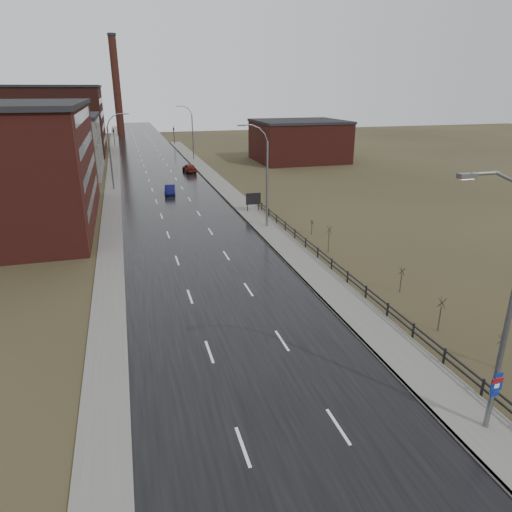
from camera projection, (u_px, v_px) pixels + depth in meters
ground at (329, 511)px, 17.08m from camera, size 320.00×320.00×0.00m
road at (167, 189)px, 71.15m from camera, size 14.00×300.00×0.06m
sidewalk_right at (268, 229)px, 50.83m from camera, size 3.20×180.00×0.18m
curb_right at (255, 230)px, 50.43m from camera, size 0.16×180.00×0.18m
sidewalk_left at (113, 192)px, 69.01m from camera, size 2.40×260.00×0.12m
warehouse_mid at (53, 146)px, 80.89m from camera, size 16.32×20.40×10.50m
warehouse_far at (44, 120)px, 105.76m from camera, size 26.52×24.48×15.50m
building_right at (299, 141)px, 97.37m from camera, size 18.36×16.32×8.50m
smokestack at (117, 86)px, 145.34m from camera, size 2.70×2.70×30.70m
streetlight_main at (504, 314)px, 18.98m from camera, size 3.91×0.29×12.11m
streetlight_right_mid at (265, 176)px, 49.71m from camera, size 3.36×0.28×11.35m
streetlight_left at (112, 151)px, 68.94m from camera, size 3.36×0.28×11.35m
streetlight_right_far at (191, 132)px, 98.38m from camera, size 3.36×0.28×11.35m
guardrail at (352, 279)px, 36.01m from camera, size 0.10×53.05×1.10m
shrub_b at (500, 351)px, 25.42m from camera, size 0.50×0.53×2.10m
shrub_c at (440, 313)px, 29.35m from camera, size 0.56×0.59×2.35m
shrub_d at (401, 279)px, 34.98m from camera, size 0.49×0.52×2.07m
shrub_e at (329, 238)px, 43.48m from camera, size 0.62×0.66×2.65m
shrub_f at (312, 227)px, 48.96m from camera, size 0.39×0.41×1.62m
billboard at (253, 199)px, 57.37m from camera, size 1.93×0.17×2.52m
traffic_light_left at (113, 129)px, 121.56m from camera, size 0.58×2.73×5.30m
traffic_light_right at (174, 127)px, 125.72m from camera, size 0.58×2.73×5.30m
car_near at (170, 190)px, 67.32m from camera, size 1.98×4.33×1.38m
car_far at (189, 168)px, 84.78m from camera, size 2.35×4.98×1.64m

